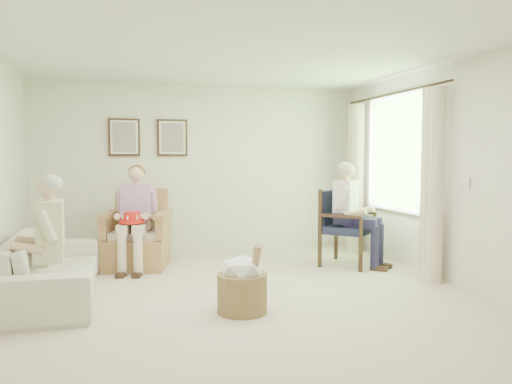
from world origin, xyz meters
TOP-DOWN VIEW (x-y plane):
  - floor at (0.00, 0.00)m, footprint 5.50×5.50m
  - back_wall at (0.00, 2.75)m, footprint 5.00×0.04m
  - front_wall at (0.00, -2.75)m, footprint 5.00×0.04m
  - right_wall at (2.50, 0.00)m, footprint 0.04×5.50m
  - ceiling at (0.00, 0.00)m, footprint 5.00×5.50m
  - window at (2.46, 1.20)m, footprint 0.13×2.50m
  - curtain_left at (2.33, 0.22)m, footprint 0.34×0.34m
  - curtain_right at (2.33, 2.18)m, footprint 0.34×0.34m
  - framed_print_left at (-1.15, 2.71)m, footprint 0.45×0.05m
  - framed_print_right at (-0.45, 2.71)m, footprint 0.45×0.05m
  - wicker_armchair at (-1.03, 1.95)m, footprint 0.82×0.82m
  - wood_armchair at (1.77, 1.39)m, footprint 0.67×0.63m
  - sofa at (-1.95, 0.71)m, footprint 2.22×0.87m
  - person_wicker at (-1.03, 1.81)m, footprint 0.40×0.62m
  - person_dark at (1.77, 1.22)m, footprint 0.40×0.63m
  - person_sofa at (-1.95, 0.24)m, footprint 0.42×0.62m
  - red_hat at (-1.09, 1.62)m, footprint 0.31×0.31m
  - hatbox at (-0.14, -0.34)m, footprint 0.63×0.63m

SIDE VIEW (x-z plane):
  - floor at x=0.00m, z-range 0.00..0.00m
  - hatbox at x=-0.14m, z-range -0.08..0.63m
  - sofa at x=-1.95m, z-range 0.00..0.65m
  - wicker_armchair at x=-1.03m, z-range -0.19..0.86m
  - wood_armchair at x=1.77m, z-range 0.05..1.08m
  - red_hat at x=-1.09m, z-range 0.63..0.77m
  - person_sofa at x=-1.95m, z-range 0.10..1.39m
  - person_wicker at x=-1.03m, z-range 0.12..1.47m
  - person_dark at x=1.77m, z-range 0.13..1.52m
  - curtain_left at x=2.33m, z-range 0.00..2.30m
  - curtain_right at x=2.33m, z-range 0.00..2.30m
  - back_wall at x=0.00m, z-range 0.00..2.60m
  - front_wall at x=0.00m, z-range 0.00..2.60m
  - right_wall at x=2.50m, z-range 0.00..2.60m
  - window at x=2.46m, z-range 0.77..2.40m
  - framed_print_left at x=-1.15m, z-range 1.51..2.06m
  - framed_print_right at x=-0.45m, z-range 1.51..2.06m
  - ceiling at x=0.00m, z-range 2.59..2.61m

